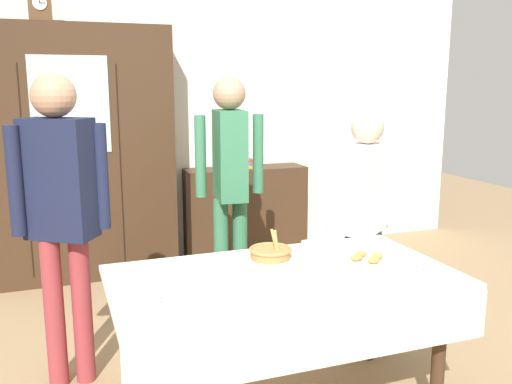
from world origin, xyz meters
TOP-DOWN VIEW (x-y plane):
  - back_wall at (0.00, 2.65)m, footprint 6.40×0.10m
  - dining_table at (0.00, -0.23)m, footprint 1.73×0.95m
  - wall_cabinet at (-0.90, 2.35)m, footprint 1.71×0.46m
  - mantel_clock at (-1.08, 2.35)m, footprint 0.18×0.11m
  - bookshelf_low at (0.70, 2.41)m, footprint 1.19×0.35m
  - book_stack at (0.70, 2.40)m, footprint 0.17×0.20m
  - tea_cup_far_left at (0.70, -0.47)m, footprint 0.13×0.13m
  - tea_cup_far_right at (-0.70, -0.37)m, footprint 0.13×0.13m
  - tea_cup_center at (0.28, 0.09)m, footprint 0.13×0.13m
  - bread_basket at (0.04, 0.06)m, footprint 0.24×0.24m
  - pastry_plate at (0.50, -0.18)m, footprint 0.28×0.28m
  - spoon_far_right at (-0.19, -0.02)m, footprint 0.12×0.02m
  - spoon_back_edge at (-0.48, -0.45)m, footprint 0.12×0.02m
  - person_behind_table_left at (0.81, 0.38)m, footprint 0.52×0.37m
  - person_near_right_end at (0.15, 1.17)m, footprint 0.52×0.38m
  - person_by_cabinet at (-1.03, 0.48)m, footprint 0.52×0.36m

SIDE VIEW (x-z plane):
  - bookshelf_low at x=0.70m, z-range 0.00..0.89m
  - dining_table at x=0.00m, z-range 0.27..1.03m
  - spoon_far_right at x=-0.19m, z-range 0.76..0.77m
  - spoon_back_edge at x=-0.48m, z-range 0.76..0.77m
  - pastry_plate at x=0.50m, z-range 0.75..0.80m
  - tea_cup_far_left at x=0.70m, z-range 0.75..0.82m
  - tea_cup_far_right at x=-0.70m, z-range 0.75..0.82m
  - tea_cup_center at x=0.28m, z-range 0.75..0.82m
  - bread_basket at x=0.04m, z-range 0.71..0.87m
  - person_behind_table_left at x=0.81m, z-range 0.16..1.69m
  - book_stack at x=0.70m, z-range 0.89..0.98m
  - person_near_right_end at x=0.15m, z-range 0.20..1.95m
  - person_by_cabinet at x=-1.03m, z-range 0.20..1.97m
  - wall_cabinet at x=-0.90m, z-range 0.00..2.19m
  - back_wall at x=0.00m, z-range 0.00..2.70m
  - mantel_clock at x=-1.08m, z-range 2.19..2.43m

